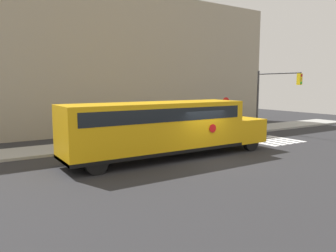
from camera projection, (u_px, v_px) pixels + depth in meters
ground_plane at (207, 159)px, 16.94m from camera, size 60.00×60.00×0.00m
sidewalk_strip at (146, 140)px, 22.34m from camera, size 44.00×3.00×0.15m
building_backdrop at (107, 63)px, 27.06m from camera, size 32.00×4.00×11.28m
crosswalk_stripes at (272, 140)px, 22.64m from camera, size 3.30×3.20×0.01m
school_bus at (164, 126)px, 16.97m from camera, size 11.74×2.57×2.94m
stop_sign at (225, 110)px, 25.08m from camera, size 0.71×0.10×2.88m
traffic_light at (272, 91)px, 25.06m from camera, size 0.28×3.99×4.92m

